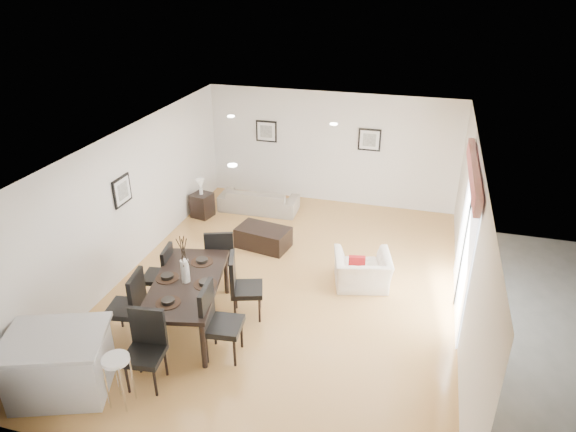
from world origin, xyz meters
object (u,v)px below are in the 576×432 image
(dining_chair_wnear, at_px, (131,302))
(dining_chair_efar, at_px, (241,283))
(sofa, at_px, (259,200))
(dining_chair_wfar, at_px, (162,271))
(dining_table, at_px, (187,286))
(bar_stool, at_px, (116,365))
(kitchen_island, at_px, (59,364))
(coffee_table, at_px, (263,237))
(dining_chair_head, at_px, (146,343))
(dining_chair_foot, at_px, (220,254))
(dining_chair_enear, at_px, (216,318))
(armchair, at_px, (362,271))
(side_table, at_px, (202,205))

(dining_chair_wnear, distance_m, dining_chair_efar, 1.73)
(sofa, bearing_deg, dining_chair_wfar, 82.37)
(dining_table, xyz_separation_m, bar_stool, (-0.14, -1.77, -0.09))
(sofa, height_order, kitchen_island, kitchen_island)
(sofa, distance_m, coffee_table, 1.77)
(dining_chair_wfar, bearing_deg, dining_chair_head, 12.72)
(dining_chair_efar, bearing_deg, sofa, -3.49)
(dining_chair_wfar, xyz_separation_m, dining_chair_efar, (1.44, -0.04, 0.04))
(dining_chair_foot, relative_size, bar_stool, 1.44)
(dining_chair_wfar, bearing_deg, kitchen_island, -17.15)
(dining_chair_enear, distance_m, dining_chair_efar, 1.00)
(dining_chair_efar, distance_m, dining_chair_foot, 1.04)
(dining_table, relative_size, kitchen_island, 1.39)
(armchair, distance_m, dining_chair_efar, 2.30)
(armchair, xyz_separation_m, coffee_table, (-2.17, 0.91, -0.11))
(dining_chair_wfar, height_order, dining_chair_head, dining_chair_head)
(side_table, relative_size, kitchen_island, 0.36)
(sofa, bearing_deg, kitchen_island, 81.58)
(dining_table, height_order, dining_chair_head, dining_chair_head)
(dining_chair_head, bearing_deg, sofa, 85.92)
(dining_chair_wnear, relative_size, dining_chair_efar, 1.02)
(dining_chair_efar, bearing_deg, dining_chair_enear, 161.37)
(dining_chair_efar, xyz_separation_m, dining_chair_foot, (-0.68, 0.78, -0.00))
(armchair, bearing_deg, dining_chair_enear, 38.75)
(dining_chair_head, bearing_deg, dining_chair_wfar, 104.65)
(sofa, height_order, dining_chair_wnear, dining_chair_wnear)
(dining_chair_foot, bearing_deg, dining_chair_head, 68.89)
(side_table, bearing_deg, coffee_table, -28.55)
(dining_chair_head, distance_m, dining_chair_foot, 2.52)
(armchair, height_order, dining_chair_head, dining_chair_head)
(dining_chair_wfar, bearing_deg, dining_table, 45.11)
(dining_chair_enear, bearing_deg, dining_chair_head, 129.36)
(dining_chair_enear, relative_size, bar_stool, 1.53)
(dining_chair_head, xyz_separation_m, dining_chair_foot, (0.05, 2.52, -0.00))
(sofa, height_order, dining_chair_wfar, dining_chair_wfar)
(dining_chair_wfar, distance_m, kitchen_island, 2.32)
(armchair, distance_m, dining_chair_wnear, 4.01)
(dining_chair_efar, height_order, dining_chair_foot, dining_chair_efar)
(dining_chair_wfar, height_order, dining_chair_enear, dining_chair_enear)
(sofa, bearing_deg, side_table, 27.93)
(armchair, distance_m, bar_stool, 4.53)
(sofa, bearing_deg, bar_stool, 89.91)
(sofa, distance_m, dining_chair_enear, 5.07)
(sofa, height_order, dining_chair_head, dining_chair_head)
(dining_chair_enear, relative_size, kitchen_island, 0.76)
(dining_chair_wnear, xyz_separation_m, dining_chair_wfar, (-0.01, 1.01, -0.06))
(armchair, height_order, dining_chair_efar, dining_chair_efar)
(dining_chair_enear, relative_size, side_table, 2.11)
(dining_chair_wnear, bearing_deg, sofa, 166.57)
(dining_table, xyz_separation_m, kitchen_island, (-1.05, -1.77, -0.30))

